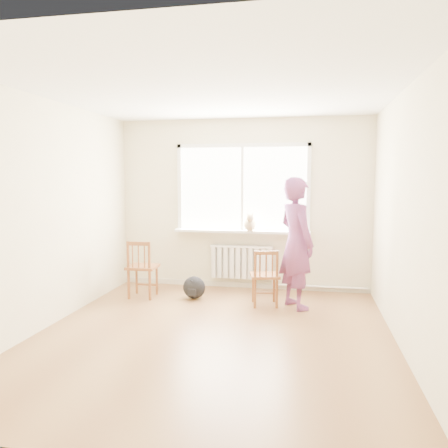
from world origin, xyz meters
The scene contains 13 objects.
floor centered at (0.00, 0.00, 0.00)m, with size 4.50×4.50×0.00m, color olive.
ceiling centered at (0.00, 0.00, 2.70)m, with size 4.50×4.50×0.00m, color white.
back_wall centered at (0.00, 2.25, 1.35)m, with size 4.00×0.01×2.70m, color beige.
window centered at (0.00, 2.22, 1.66)m, with size 2.12×0.05×1.42m.
windowsill centered at (0.00, 2.14, 0.93)m, with size 2.15×0.22×0.04m, color white.
radiator centered at (0.00, 2.16, 0.44)m, with size 1.00×0.12×0.55m.
heating_pipe centered at (1.25, 2.19, 0.08)m, with size 0.04×0.04×1.40m, color silver.
baseboard centered at (0.00, 2.23, 0.04)m, with size 4.00×0.03×0.08m, color beige.
chair_left centered at (-1.37, 1.35, 0.43)m, with size 0.43×0.41×0.86m.
chair_right centered at (0.46, 1.28, 0.40)m, with size 0.46×0.45×0.79m.
person centered at (0.88, 1.30, 0.89)m, with size 0.65×0.43×1.78m, color #D1454E.
cat centered at (0.15, 2.05, 1.07)m, with size 0.23×0.44×0.30m.
backpack centered at (-0.60, 1.45, 0.17)m, with size 0.33×0.25×0.33m, color black.
Camera 1 is at (1.03, -4.64, 1.78)m, focal length 35.00 mm.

